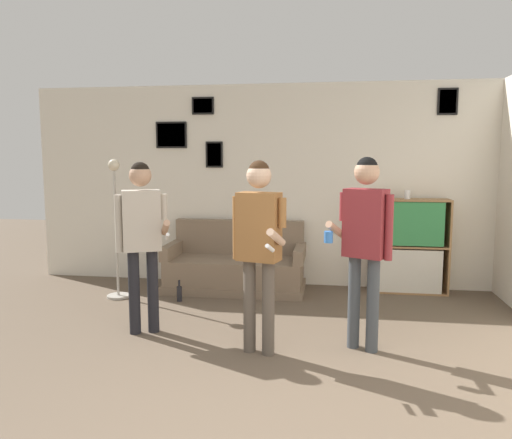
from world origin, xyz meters
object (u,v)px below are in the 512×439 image
Objects in this scene: floor_lamp at (116,228)px; bottle_on_floor at (179,293)px; bookshelf at (409,246)px; person_player_foreground_left at (142,229)px; drinking_cup at (407,195)px; couch at (236,267)px; person_player_foreground_center at (259,236)px; person_watcher_holding_cup at (365,232)px.

floor_lamp is 6.55× the size of bottle_on_floor.
bookshelf is at bearing 16.89° from bottle_on_floor.
floor_lamp is 1.40m from person_player_foreground_left.
drinking_cup is (-0.05, 0.00, 0.66)m from bookshelf.
person_player_foreground_center is at bearing -73.69° from couch.
person_player_foreground_left is 1.44m from bottle_on_floor.
bookshelf is at bearing 5.02° from couch.
floor_lamp is (-3.60, -0.79, 0.27)m from bookshelf.
bottle_on_floor is at bearing -3.95° from floor_lamp.
person_player_foreground_left is (0.79, -1.15, 0.17)m from floor_lamp.
bookshelf is at bearing -0.98° from drinking_cup.
drinking_cup reaches higher than bottle_on_floor.
drinking_cup is at bearing 5.16° from couch.
person_player_foreground_center is 6.55× the size of bottle_on_floor.
couch is 1.06× the size of floor_lamp.
person_player_foreground_left is at bearing -55.58° from floor_lamp.
person_player_foreground_center is (-1.62, -2.28, 0.45)m from bookshelf.
bottle_on_floor is (0.02, 1.09, -0.94)m from person_player_foreground_left.
bookshelf is at bearing 12.43° from floor_lamp.
bottle_on_floor is at bearing 149.95° from person_watcher_holding_cup.
bookshelf is 0.71× the size of person_player_foreground_left.
person_watcher_holding_cup is 15.70× the size of drinking_cup.
couch is at bearing 129.29° from person_watcher_holding_cup.
bottle_on_floor is (-1.18, 1.44, -0.95)m from person_player_foreground_center.
person_player_foreground_center is 2.09m from bottle_on_floor.
bookshelf is at bearing 54.73° from person_player_foreground_center.
person_player_foreground_left reaches higher than bottle_on_floor.
bottle_on_floor is (-2.80, -0.85, -0.50)m from bookshelf.
bottle_on_floor is 2.36× the size of drinking_cup.
person_player_foreground_left is 2.12m from person_watcher_holding_cup.
bookshelf is 0.66m from drinking_cup.
couch is at bearing 48.95° from bottle_on_floor.
bookshelf is 2.96m from bottle_on_floor.
person_player_foreground_center is 0.98× the size of person_watcher_holding_cup.
bookshelf is at bearing 34.58° from person_player_foreground_left.
person_player_foreground_center is (1.98, -1.49, 0.18)m from floor_lamp.
bookshelf is 0.71× the size of person_player_foreground_center.
couch reaches higher than bottle_on_floor.
drinking_cup is at bearing 35.08° from person_player_foreground_left.
person_watcher_holding_cup reaches higher than person_player_foreground_left.
floor_lamp is 3.17m from person_watcher_holding_cup.
bookshelf is 2.83m from person_player_foreground_center.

